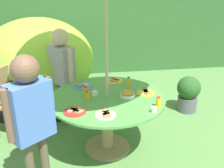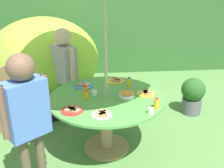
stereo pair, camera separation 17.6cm
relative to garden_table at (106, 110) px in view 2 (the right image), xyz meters
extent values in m
cube|color=#548442|center=(0.00, 0.00, -0.56)|extent=(10.00, 10.00, 0.02)
cube|color=#33602D|center=(0.00, 3.22, 0.29)|extent=(9.00, 0.70, 1.69)
cylinder|color=tan|center=(0.00, 0.00, -0.54)|extent=(0.58, 0.58, 0.03)
cylinder|color=tan|center=(0.00, 0.00, -0.20)|extent=(0.15, 0.15, 0.70)
cylinder|color=#519E47|center=(0.00, 0.00, 0.16)|extent=(1.38, 1.38, 0.03)
cylinder|color=#B7AD8C|center=(0.00, 0.00, 0.62)|extent=(0.04, 0.04, 2.35)
cylinder|color=#93704C|center=(-1.10, 0.29, -0.33)|extent=(0.04, 0.04, 0.44)
cylinder|color=#93704C|center=(-0.89, 0.71, -0.33)|extent=(0.04, 0.04, 0.44)
cylinder|color=#93704C|center=(-1.45, 0.46, -0.33)|extent=(0.04, 0.04, 0.44)
cylinder|color=#93704C|center=(-1.24, 0.88, -0.33)|extent=(0.04, 0.04, 0.44)
cube|color=#93704C|center=(-1.17, 0.58, -0.09)|extent=(0.61, 0.65, 0.04)
cube|color=#93704C|center=(-1.34, 0.67, 0.16)|extent=(0.26, 0.47, 0.46)
cube|color=#93704C|center=(-1.28, 0.37, 0.13)|extent=(0.40, 0.22, 0.03)
cube|color=#93704C|center=(-1.07, 0.80, 0.13)|extent=(0.40, 0.22, 0.03)
ellipsoid|color=#8CC633|center=(-0.98, 1.68, 0.17)|extent=(2.23, 2.26, 1.45)
cylinder|color=black|center=(-0.98, 1.68, -0.54)|extent=(2.32, 2.32, 0.01)
cube|color=#314511|center=(-1.16, 0.75, -0.15)|extent=(0.53, 0.13, 0.65)
cylinder|color=#595960|center=(1.44, 0.83, -0.43)|extent=(0.31, 0.31, 0.25)
sphere|color=#285623|center=(1.44, 0.83, -0.14)|extent=(0.37, 0.37, 0.37)
cylinder|color=#3F3F47|center=(-0.58, 0.82, -0.23)|extent=(0.09, 0.09, 0.64)
cylinder|color=#3F3F47|center=(-0.49, 0.69, -0.23)|extent=(0.09, 0.09, 0.64)
cube|color=#99999E|center=(-0.54, 0.76, 0.36)|extent=(0.38, 0.42, 0.54)
cylinder|color=#D8B293|center=(-0.66, 0.92, 0.38)|extent=(0.07, 0.07, 0.49)
cylinder|color=#D8B293|center=(-0.42, 0.59, 0.38)|extent=(0.07, 0.07, 0.49)
sphere|color=#D8B293|center=(-0.54, 0.76, 0.75)|extent=(0.24, 0.24, 0.24)
cylinder|color=brown|center=(-0.84, -0.67, -0.22)|extent=(0.09, 0.09, 0.65)
cylinder|color=brown|center=(-0.71, -0.57, -0.22)|extent=(0.09, 0.09, 0.65)
cube|color=#4C72C6|center=(-0.78, -0.62, 0.38)|extent=(0.42, 0.40, 0.55)
cylinder|color=brown|center=(-0.94, -0.75, 0.40)|extent=(0.07, 0.07, 0.49)
cylinder|color=brown|center=(-0.61, -0.49, 0.40)|extent=(0.07, 0.07, 0.49)
sphere|color=brown|center=(-0.78, -0.62, 0.77)|extent=(0.25, 0.25, 0.25)
cylinder|color=white|center=(0.24, -0.04, 0.20)|extent=(0.18, 0.18, 0.04)
ellipsoid|color=gold|center=(0.24, -0.04, 0.23)|extent=(0.15, 0.15, 0.04)
cylinder|color=red|center=(-0.39, -0.33, 0.18)|extent=(0.24, 0.24, 0.01)
cube|color=tan|center=(-0.35, -0.34, 0.20)|extent=(0.13, 0.13, 0.02)
cube|color=#9E7547|center=(-0.39, -0.30, 0.20)|extent=(0.09, 0.09, 0.02)
cube|color=tan|center=(-0.41, -0.33, 0.20)|extent=(0.11, 0.11, 0.02)
cube|color=#9E7547|center=(-0.38, -0.37, 0.20)|extent=(0.08, 0.08, 0.02)
cylinder|color=white|center=(-0.08, -0.45, 0.18)|extent=(0.22, 0.22, 0.01)
cube|color=tan|center=(-0.05, -0.44, 0.20)|extent=(0.10, 0.10, 0.02)
cube|color=#9E7547|center=(-0.07, -0.40, 0.20)|extent=(0.10, 0.10, 0.02)
cube|color=tan|center=(-0.11, -0.45, 0.20)|extent=(0.10, 0.10, 0.02)
cube|color=#9E7547|center=(-0.07, -0.49, 0.20)|extent=(0.09, 0.09, 0.02)
cylinder|color=yellow|center=(0.48, 0.03, 0.18)|extent=(0.22, 0.22, 0.01)
cube|color=tan|center=(0.50, 0.03, 0.20)|extent=(0.10, 0.10, 0.02)
cube|color=#9E7547|center=(0.49, 0.08, 0.20)|extent=(0.10, 0.10, 0.02)
cube|color=tan|center=(0.46, 0.03, 0.20)|extent=(0.11, 0.11, 0.02)
cube|color=#9E7547|center=(0.49, -0.01, 0.20)|extent=(0.09, 0.09, 0.02)
cylinder|color=yellow|center=(0.16, 0.49, 0.18)|extent=(0.25, 0.25, 0.01)
cube|color=tan|center=(0.20, 0.48, 0.20)|extent=(0.08, 0.08, 0.02)
cube|color=#9E7547|center=(0.15, 0.54, 0.20)|extent=(0.09, 0.09, 0.02)
cube|color=tan|center=(0.11, 0.50, 0.20)|extent=(0.07, 0.07, 0.02)
cube|color=#9E7547|center=(0.17, 0.46, 0.20)|extent=(0.12, 0.12, 0.02)
cylinder|color=#338CD8|center=(-0.28, 0.34, 0.18)|extent=(0.25, 0.25, 0.01)
cube|color=tan|center=(-0.23, 0.35, 0.20)|extent=(0.10, 0.10, 0.02)
cube|color=#9E7547|center=(-0.31, 0.35, 0.20)|extent=(0.12, 0.12, 0.02)
cylinder|color=yellow|center=(-0.24, -0.04, 0.22)|extent=(0.06, 0.06, 0.09)
cylinder|color=red|center=(-0.24, -0.04, 0.28)|extent=(0.04, 0.04, 0.02)
cylinder|color=yellow|center=(-0.24, 0.11, 0.22)|extent=(0.06, 0.06, 0.09)
cylinder|color=red|center=(-0.24, 0.11, 0.28)|extent=(0.04, 0.04, 0.02)
cylinder|color=yellow|center=(0.52, -0.35, 0.23)|extent=(0.06, 0.06, 0.11)
cylinder|color=red|center=(0.52, -0.35, 0.29)|extent=(0.04, 0.04, 0.02)
cylinder|color=yellow|center=(0.32, 0.29, 0.23)|extent=(0.05, 0.05, 0.11)
cylinder|color=blue|center=(0.32, 0.29, 0.30)|extent=(0.03, 0.03, 0.02)
cylinder|color=white|center=(0.43, -0.45, 0.21)|extent=(0.06, 0.06, 0.06)
cylinder|color=white|center=(-0.14, 0.06, 0.21)|extent=(0.07, 0.07, 0.06)
camera|label=1|loc=(-0.36, -2.76, 1.47)|focal=41.30mm
camera|label=2|loc=(-0.18, -2.78, 1.47)|focal=41.30mm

